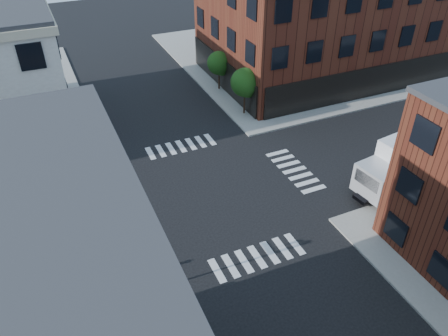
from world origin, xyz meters
name	(u,v)px	position (x,y,z in m)	size (l,w,h in m)	color
ground	(213,193)	(0.00, 0.00, 0.00)	(120.00, 120.00, 0.00)	black
sidewalk_ne	(301,55)	(21.00, 21.00, 0.07)	(30.00, 30.00, 0.15)	gray
building_ne	(328,18)	(20.50, 16.00, 6.00)	(25.00, 16.00, 12.00)	#461B11
tree_near	(246,84)	(7.56, 9.98, 3.16)	(2.69, 2.69, 4.49)	black
tree_far	(220,64)	(7.56, 15.98, 2.87)	(2.43, 2.43, 4.07)	black
signal_pole	(145,254)	(-6.72, -6.68, 2.86)	(1.29, 1.24, 4.60)	black
box_truck	(410,161)	(13.53, -4.92, 2.06)	(8.99, 3.78, 3.97)	white
traffic_cone	(173,262)	(-4.98, -5.55, 0.31)	(0.39, 0.39, 0.65)	#CF5209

